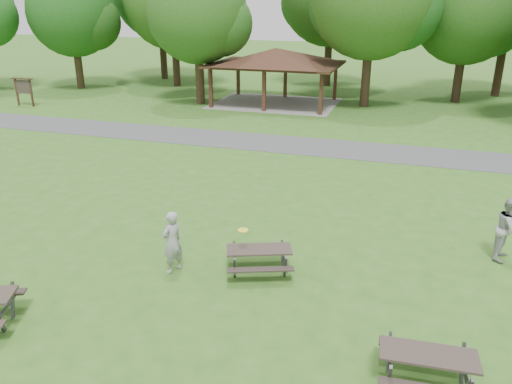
# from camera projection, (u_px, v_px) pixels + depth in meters

# --- Properties ---
(ground) EXTENTS (160.00, 160.00, 0.00)m
(ground) POSITION_uv_depth(u_px,v_px,m) (169.00, 291.00, 12.39)
(ground) COLOR #31601B
(ground) RESTS_ON ground
(asphalt_path) EXTENTS (120.00, 3.20, 0.02)m
(asphalt_path) POSITION_uv_depth(u_px,v_px,m) (298.00, 145.00, 24.83)
(asphalt_path) COLOR #444446
(asphalt_path) RESTS_ON ground
(pavilion) EXTENTS (8.60, 7.01, 3.76)m
(pavilion) POSITION_uv_depth(u_px,v_px,m) (276.00, 59.00, 33.76)
(pavilion) COLOR #321A12
(pavilion) RESTS_ON ground
(notice_board) EXTENTS (1.60, 0.30, 1.88)m
(notice_board) POSITION_uv_depth(u_px,v_px,m) (23.00, 87.00, 33.61)
(notice_board) COLOR #381E14
(notice_board) RESTS_ON ground
(tree_row_b) EXTENTS (7.14, 6.80, 9.28)m
(tree_row_b) POSITION_uv_depth(u_px,v_px,m) (73.00, 15.00, 38.99)
(tree_row_b) COLOR #2F2014
(tree_row_b) RESTS_ON ground
(tree_row_c) EXTENTS (8.19, 7.80, 10.67)m
(tree_row_c) POSITION_uv_depth(u_px,v_px,m) (174.00, 3.00, 39.79)
(tree_row_c) COLOR black
(tree_row_c) RESTS_ON ground
(tree_row_d) EXTENTS (6.93, 6.60, 9.27)m
(tree_row_d) POSITION_uv_depth(u_px,v_px,m) (199.00, 16.00, 32.87)
(tree_row_d) COLOR #2F2215
(tree_row_d) RESTS_ON ground
(tree_row_e) EXTENTS (8.40, 8.00, 11.02)m
(tree_row_e) POSITION_uv_depth(u_px,v_px,m) (374.00, 0.00, 31.59)
(tree_row_e) COLOR #302015
(tree_row_e) RESTS_ON ground
(tree_row_f) EXTENTS (7.35, 7.00, 9.55)m
(tree_row_f) POSITION_uv_depth(u_px,v_px,m) (469.00, 15.00, 33.33)
(tree_row_f) COLOR black
(tree_row_f) RESTS_ON ground
(picnic_table_middle) EXTENTS (2.07, 1.88, 0.74)m
(picnic_table_middle) POSITION_uv_depth(u_px,v_px,m) (259.00, 254.00, 13.06)
(picnic_table_middle) COLOR #322924
(picnic_table_middle) RESTS_ON ground
(picnic_table_far) EXTENTS (1.85, 1.52, 0.76)m
(picnic_table_far) POSITION_uv_depth(u_px,v_px,m) (428.00, 361.00, 9.16)
(picnic_table_far) COLOR #312823
(picnic_table_far) RESTS_ON ground
(frisbee_in_flight) EXTENTS (0.36, 0.36, 0.02)m
(frisbee_in_flight) POSITION_uv_depth(u_px,v_px,m) (243.00, 230.00, 13.06)
(frisbee_in_flight) COLOR yellow
(frisbee_in_flight) RESTS_ON ground
(frisbee_thrower) EXTENTS (0.62, 0.73, 1.72)m
(frisbee_thrower) POSITION_uv_depth(u_px,v_px,m) (172.00, 242.00, 13.03)
(frisbee_thrower) COLOR #979699
(frisbee_thrower) RESTS_ON ground
(frisbee_catcher) EXTENTS (0.93, 1.05, 1.81)m
(frisbee_catcher) POSITION_uv_depth(u_px,v_px,m) (509.00, 229.00, 13.66)
(frisbee_catcher) COLOR #A4A4A7
(frisbee_catcher) RESTS_ON ground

